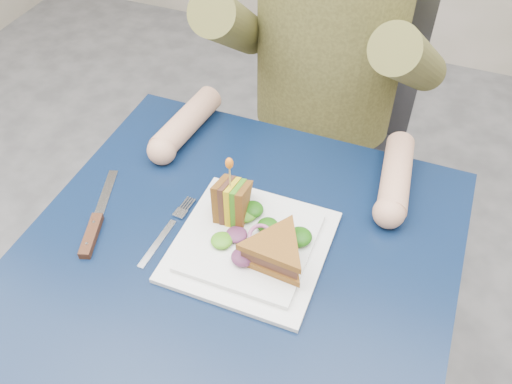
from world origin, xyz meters
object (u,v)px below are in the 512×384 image
at_px(table, 233,286).
at_px(sandwich_flat, 276,252).
at_px(knife, 94,227).
at_px(chair, 329,121).
at_px(diner, 331,14).
at_px(fork, 166,232).
at_px(sandwich_upright, 231,201).
at_px(plate, 251,245).

distance_m(table, sandwich_flat, 0.15).
relative_size(table, knife, 3.48).
relative_size(chair, diner, 1.25).
height_order(sandwich_flat, fork, sandwich_flat).
height_order(sandwich_flat, sandwich_upright, sandwich_upright).
distance_m(table, fork, 0.16).
bearing_deg(plate, diner, 92.34).
bearing_deg(table, sandwich_upright, 112.86).
bearing_deg(table, diner, 90.00).
bearing_deg(table, knife, -173.83).
bearing_deg(fork, plate, 9.17).
bearing_deg(sandwich_upright, sandwich_flat, -32.35).
bearing_deg(chair, fork, -101.50).
height_order(plate, fork, plate).
xyz_separation_m(chair, fork, (-0.13, -0.66, 0.19)).
height_order(table, knife, knife).
xyz_separation_m(chair, plate, (0.02, -0.63, 0.20)).
bearing_deg(sandwich_upright, plate, -39.03).
height_order(chair, plate, chair).
bearing_deg(plate, sandwich_flat, -24.44).
relative_size(plate, sandwich_upright, 2.06).
xyz_separation_m(table, diner, (-0.00, 0.56, 0.26)).
bearing_deg(knife, plate, 12.85).
relative_size(table, sandwich_flat, 5.26).
height_order(chair, sandwich_upright, chair).
distance_m(chair, diner, 0.39).
xyz_separation_m(sandwich_upright, fork, (-0.10, -0.07, -0.05)).
bearing_deg(diner, fork, -103.78).
bearing_deg(sandwich_upright, knife, -154.16).
bearing_deg(fork, table, -4.65).
bearing_deg(chair, diner, -90.00).
bearing_deg(chair, sandwich_upright, -93.32).
xyz_separation_m(chair, diner, (-0.00, -0.11, 0.37)).
distance_m(plate, knife, 0.29).
bearing_deg(diner, knife, -113.87).
height_order(diner, fork, diner).
bearing_deg(sandwich_upright, fork, -144.98).
height_order(chair, fork, chair).
distance_m(chair, sandwich_flat, 0.70).
bearing_deg(sandwich_flat, chair, 96.61).
distance_m(table, diner, 0.62).
relative_size(plate, fork, 1.45).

